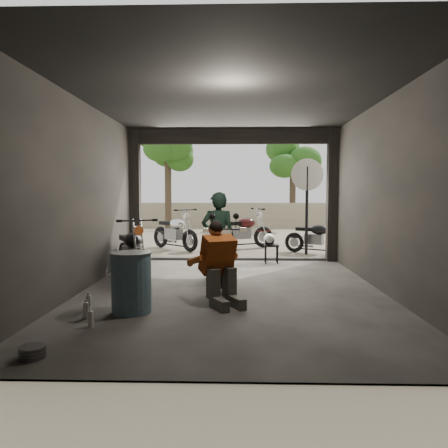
# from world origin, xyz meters

# --- Properties ---
(ground) EXTENTS (80.00, 80.00, 0.00)m
(ground) POSITION_xyz_m (0.00, 0.00, 0.00)
(ground) COLOR #7A6D56
(ground) RESTS_ON ground
(garage) EXTENTS (7.00, 7.13, 3.20)m
(garage) POSITION_xyz_m (0.00, 0.55, 1.28)
(garage) COLOR #2D2B28
(garage) RESTS_ON ground
(boundary_wall) EXTENTS (18.00, 0.30, 1.20)m
(boundary_wall) POSITION_xyz_m (0.00, 14.00, 0.60)
(boundary_wall) COLOR gray
(boundary_wall) RESTS_ON ground
(tree_left) EXTENTS (2.20, 2.20, 5.60)m
(tree_left) POSITION_xyz_m (-3.00, 12.50, 3.99)
(tree_left) COLOR #382B1E
(tree_left) RESTS_ON ground
(tree_right) EXTENTS (2.20, 2.20, 5.00)m
(tree_right) POSITION_xyz_m (2.80, 14.00, 3.56)
(tree_right) COLOR #382B1E
(tree_right) RESTS_ON ground
(main_bike) EXTENTS (1.07, 1.76, 1.10)m
(main_bike) POSITION_xyz_m (-0.24, 0.43, 0.55)
(main_bike) COLOR beige
(main_bike) RESTS_ON ground
(left_bike) EXTENTS (1.42, 1.87, 1.17)m
(left_bike) POSITION_xyz_m (-2.00, 1.34, 0.59)
(left_bike) COLOR black
(left_bike) RESTS_ON ground
(outside_bike_a) EXTENTS (1.79, 1.79, 1.21)m
(outside_bike_a) POSITION_xyz_m (-1.73, 5.52, 0.61)
(outside_bike_a) COLOR black
(outside_bike_a) RESTS_ON ground
(outside_bike_b) EXTENTS (1.93, 1.45, 1.21)m
(outside_bike_b) POSITION_xyz_m (0.26, 5.81, 0.61)
(outside_bike_b) COLOR #3A0D0F
(outside_bike_b) RESTS_ON ground
(outside_bike_c) EXTENTS (1.67, 1.32, 1.05)m
(outside_bike_c) POSITION_xyz_m (2.25, 4.76, 0.53)
(outside_bike_c) COLOR black
(outside_bike_c) RESTS_ON ground
(rider) EXTENTS (0.63, 0.43, 1.68)m
(rider) POSITION_xyz_m (-0.26, 0.76, 0.84)
(rider) COLOR black
(rider) RESTS_ON ground
(mechanic) EXTENTS (0.93, 1.03, 1.21)m
(mechanic) POSITION_xyz_m (-0.14, -0.90, 0.60)
(mechanic) COLOR #A94B16
(mechanic) RESTS_ON ground
(stool) EXTENTS (0.33, 0.33, 0.46)m
(stool) POSITION_xyz_m (0.90, 3.00, 0.38)
(stool) COLOR black
(stool) RESTS_ON ground
(helmet) EXTENTS (0.27, 0.28, 0.26)m
(helmet) POSITION_xyz_m (0.85, 3.00, 0.58)
(helmet) COLOR silver
(helmet) RESTS_ON stool
(oil_drum) EXTENTS (0.55, 0.55, 0.84)m
(oil_drum) POSITION_xyz_m (-1.36, -1.32, 0.42)
(oil_drum) COLOR #405E6B
(oil_drum) RESTS_ON ground
(sign_post) EXTENTS (0.86, 0.08, 2.59)m
(sign_post) POSITION_xyz_m (1.98, 4.62, 1.76)
(sign_post) COLOR black
(sign_post) RESTS_ON ground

